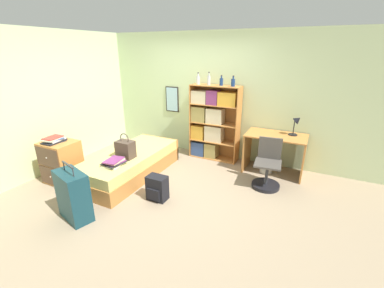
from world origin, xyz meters
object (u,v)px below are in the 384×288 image
Objects in this scene: handbag at (125,149)px; book_stack_on_bed at (114,162)px; bed at (131,164)px; magazine_pile_on_dresser at (54,140)px; desk_lamp at (297,122)px; bottle_clear at (221,82)px; backpack at (157,188)px; desk_chair at (267,172)px; bottle_green at (198,80)px; bottle_blue at (233,82)px; bookcase at (211,122)px; waste_bin at (266,165)px; desk at (275,147)px; bottle_brown at (209,80)px; suitcase at (73,196)px; dresser at (61,162)px.

book_stack_on_bed is at bearing -86.01° from handbag.
bed is 0.62m from book_stack_on_bed.
desk_lamp is (3.67, 2.18, 0.21)m from magazine_pile_on_dresser.
backpack is (-0.29, -1.95, -1.45)m from bottle_clear.
bottle_green is at bearing 156.57° from desk_chair.
bottle_clear is at bearing 173.18° from bottle_blue.
bookcase is at bearing 54.88° from bed.
desk is at bearing 29.73° from waste_bin.
desk_chair is at bearing -78.98° from waste_bin.
bottle_blue is 0.24× the size of desk_chair.
bottle_brown is at bearing 172.56° from waste_bin.
desk_lamp is 1.36× the size of waste_bin.
bottle_brown is 0.50m from bottle_blue.
bed is at bearing 96.49° from suitcase.
bottle_brown is 0.24× the size of desk.
magazine_pile_on_dresser is (-1.09, -0.22, 0.29)m from book_stack_on_bed.
waste_bin is at bearing 101.02° from desk_chair.
bottle_green is 0.22× the size of desk.
bottle_brown is at bearing -170.04° from bottle_clear.
handbag is 0.97m from backpack.
handbag reaches higher than waste_bin.
suitcase is 3.21m from bottle_brown.
bed is 10.04× the size of bottle_blue.
magazine_pile_on_dresser is 3.95m from desk.
desk_chair is at bearing 16.16° from bed.
bookcase is 0.87m from bottle_brown.
backpack is (0.19, -1.91, -1.46)m from bottle_green.
book_stack_on_bed is (0.02, -0.33, -0.11)m from handbag.
suitcase is 3.53× the size of bottle_green.
handbag is at bearing -123.89° from bottle_clear.
suitcase is (0.04, -0.87, -0.15)m from book_stack_on_bed.
dresser is at bearing -148.29° from waste_bin.
handbag is at bearing -158.35° from desk_chair.
dresser is 1.87× the size of backpack.
magazine_pile_on_dresser is 0.24× the size of bookcase.
handbag is 1.17m from dresser.
book_stack_on_bed is at bearing -140.92° from desk.
desk_lamp is at bearing 0.31° from bottle_green.
bottle_clear is at bearing 9.96° from bottle_brown.
bottle_brown is at bearing 66.51° from book_stack_on_bed.
bed is 1.31× the size of bookcase.
bookcase reaches higher than waste_bin.
bottle_blue reaches higher than waste_bin.
bottle_clear is at bearing 49.96° from bed.
magazine_pile_on_dresser is 0.45× the size of desk_chair.
bookcase reaches higher than magazine_pile_on_dresser.
magazine_pile_on_dresser reaches higher than backpack.
bottle_brown reaches higher than waste_bin.
desk_lamp is at bearing 32.15° from handbag.
waste_bin is (1.55, -0.17, -1.52)m from bottle_green.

